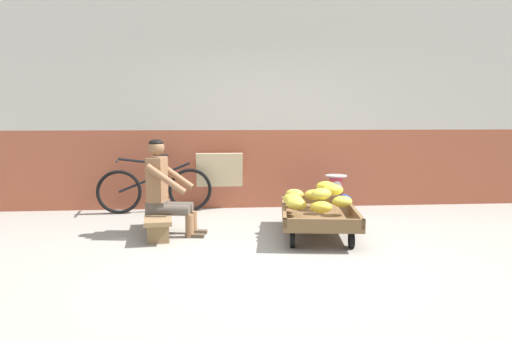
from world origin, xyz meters
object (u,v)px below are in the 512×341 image
sign_board (220,181)px  vendor_seated (165,188)px  weighing_scale (336,185)px  banana_cart (318,216)px  bicycle_near_left (155,189)px  plastic_crate (336,206)px  shopping_bag (332,213)px  low_bench (158,218)px

sign_board → vendor_seated: bearing=-112.9°
vendor_seated → weighing_scale: 2.41m
banana_cart → bicycle_near_left: 2.59m
plastic_crate → bicycle_near_left: (-2.57, 0.53, 0.20)m
vendor_seated → shopping_bag: vendor_seated is taller
banana_cart → weighing_scale: weighing_scale is taller
low_bench → vendor_seated: size_ratio=0.99×
shopping_bag → plastic_crate: bearing=68.5°
bicycle_near_left → sign_board: sign_board is taller
plastic_crate → shopping_bag: (-0.13, -0.32, -0.03)m
low_bench → plastic_crate: bearing=18.4°
sign_board → shopping_bag: (1.49, -1.07, -0.31)m
bicycle_near_left → weighing_scale: bearing=-11.7°
banana_cart → low_bench: bearing=173.7°
banana_cart → sign_board: sign_board is taller
plastic_crate → low_bench: bearing=-161.6°
low_bench → vendor_seated: bearing=-9.0°
bicycle_near_left → shopping_bag: bicycle_near_left is taller
bicycle_near_left → shopping_bag: 2.59m
bicycle_near_left → shopping_bag: bearing=-19.3°
vendor_seated → sign_board: bearing=67.1°
vendor_seated → bicycle_near_left: 1.38m
banana_cart → sign_board: bearing=123.3°
sign_board → low_bench: bearing=-115.8°
low_bench → bicycle_near_left: bearing=99.0°
weighing_scale → sign_board: size_ratio=0.35×
bicycle_near_left → shopping_bag: size_ratio=6.89×
low_bench → weighing_scale: (2.36, 0.78, 0.25)m
weighing_scale → banana_cart: bearing=-115.4°
banana_cart → weighing_scale: size_ratio=5.12×
banana_cart → sign_board: size_ratio=1.77×
low_bench → plastic_crate: (2.36, 0.78, -0.05)m
banana_cart → plastic_crate: (0.47, 0.99, -0.09)m
banana_cart → shopping_bag: size_ratio=6.40×
banana_cart → weighing_scale: bearing=64.6°
plastic_crate → sign_board: (-1.62, 0.75, 0.28)m
banana_cart → plastic_crate: bearing=64.6°
low_bench → weighing_scale: size_ratio=3.76×
bicycle_near_left → shopping_bag: (2.44, -0.85, -0.23)m
bicycle_near_left → vendor_seated: bearing=-77.5°
sign_board → plastic_crate: bearing=-25.0°
vendor_seated → banana_cart: bearing=-6.2°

